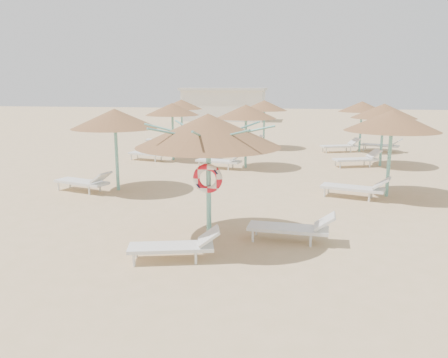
# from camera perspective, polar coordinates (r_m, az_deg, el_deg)

# --- Properties ---
(ground) EXTENTS (120.00, 120.00, 0.00)m
(ground) POSITION_cam_1_polar(r_m,az_deg,el_deg) (9.84, -0.07, -8.34)
(ground) COLOR tan
(ground) RESTS_ON ground
(main_palapa) EXTENTS (3.18, 3.18, 2.85)m
(main_palapa) POSITION_cam_1_polar(r_m,az_deg,el_deg) (9.52, -2.07, 6.31)
(main_palapa) COLOR #66B1A6
(main_palapa) RESTS_ON ground
(lounger_main_a) EXTENTS (1.89, 0.98, 0.66)m
(lounger_main_a) POSITION_cam_1_polar(r_m,az_deg,el_deg) (8.84, -6.14, -8.63)
(lounger_main_a) COLOR white
(lounger_main_a) RESTS_ON ground
(lounger_main_b) EXTENTS (1.95, 0.69, 0.70)m
(lounger_main_b) POSITION_cam_1_polar(r_m,az_deg,el_deg) (9.93, 9.09, -6.26)
(lounger_main_b) COLOR white
(lounger_main_b) RESTS_ON ground
(palapa_field) EXTENTS (18.11, 14.25, 2.72)m
(palapa_field) POSITION_cam_1_polar(r_m,az_deg,el_deg) (18.69, 8.34, 8.51)
(palapa_field) COLOR #66B1A6
(palapa_field) RESTS_ON ground
(service_hut) EXTENTS (8.40, 4.40, 3.25)m
(service_hut) POSITION_cam_1_polar(r_m,az_deg,el_deg) (44.77, 0.01, 9.76)
(service_hut) COLOR silver
(service_hut) RESTS_ON ground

